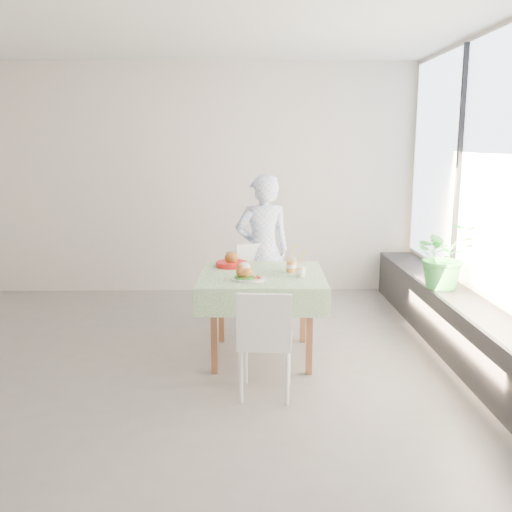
{
  "coord_description": "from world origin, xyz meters",
  "views": [
    {
      "loc": [
        0.89,
        -4.56,
        1.82
      ],
      "look_at": [
        1.0,
        0.21,
        0.89
      ],
      "focal_mm": 40.0,
      "sensor_mm": 36.0,
      "label": 1
    }
  ],
  "objects_px": {
    "chair_near": "(265,362)",
    "juice_cup_orange": "(291,265)",
    "potted_plant": "(444,255)",
    "chair_far": "(262,306)",
    "diner": "(263,251)",
    "main_dish": "(246,274)",
    "cafe_table": "(262,306)"
  },
  "relations": [
    {
      "from": "chair_near",
      "to": "juice_cup_orange",
      "type": "height_order",
      "value": "juice_cup_orange"
    },
    {
      "from": "juice_cup_orange",
      "to": "potted_plant",
      "type": "xyz_separation_m",
      "value": [
        1.45,
        0.36,
        0.01
      ]
    },
    {
      "from": "chair_far",
      "to": "diner",
      "type": "bearing_deg",
      "value": 85.41
    },
    {
      "from": "main_dish",
      "to": "juice_cup_orange",
      "type": "bearing_deg",
      "value": 36.23
    },
    {
      "from": "chair_far",
      "to": "chair_near",
      "type": "relative_size",
      "value": 1.06
    },
    {
      "from": "chair_near",
      "to": "main_dish",
      "type": "height_order",
      "value": "main_dish"
    },
    {
      "from": "cafe_table",
      "to": "chair_far",
      "type": "distance_m",
      "value": 0.7
    },
    {
      "from": "chair_far",
      "to": "main_dish",
      "type": "distance_m",
      "value": 1.05
    },
    {
      "from": "diner",
      "to": "chair_near",
      "type": "bearing_deg",
      "value": 75.59
    },
    {
      "from": "chair_near",
      "to": "chair_far",
      "type": "bearing_deg",
      "value": 89.32
    },
    {
      "from": "diner",
      "to": "potted_plant",
      "type": "height_order",
      "value": "diner"
    },
    {
      "from": "cafe_table",
      "to": "juice_cup_orange",
      "type": "distance_m",
      "value": 0.43
    },
    {
      "from": "cafe_table",
      "to": "chair_far",
      "type": "relative_size",
      "value": 1.25
    },
    {
      "from": "cafe_table",
      "to": "juice_cup_orange",
      "type": "bearing_deg",
      "value": 12.42
    },
    {
      "from": "main_dish",
      "to": "potted_plant",
      "type": "xyz_separation_m",
      "value": [
        1.84,
        0.65,
        0.02
      ]
    },
    {
      "from": "potted_plant",
      "to": "juice_cup_orange",
      "type": "bearing_deg",
      "value": -166.04
    },
    {
      "from": "chair_near",
      "to": "main_dish",
      "type": "bearing_deg",
      "value": 104.04
    },
    {
      "from": "chair_near",
      "to": "main_dish",
      "type": "distance_m",
      "value": 0.78
    },
    {
      "from": "potted_plant",
      "to": "cafe_table",
      "type": "bearing_deg",
      "value": -166.27
    },
    {
      "from": "juice_cup_orange",
      "to": "potted_plant",
      "type": "height_order",
      "value": "potted_plant"
    },
    {
      "from": "chair_near",
      "to": "potted_plant",
      "type": "bearing_deg",
      "value": 34.91
    },
    {
      "from": "diner",
      "to": "cafe_table",
      "type": "bearing_deg",
      "value": 74.5
    },
    {
      "from": "chair_near",
      "to": "potted_plant",
      "type": "xyz_separation_m",
      "value": [
        1.7,
        1.19,
        0.56
      ]
    },
    {
      "from": "chair_near",
      "to": "potted_plant",
      "type": "relative_size",
      "value": 1.29
    },
    {
      "from": "juice_cup_orange",
      "to": "cafe_table",
      "type": "bearing_deg",
      "value": -167.58
    },
    {
      "from": "cafe_table",
      "to": "chair_far",
      "type": "height_order",
      "value": "chair_far"
    },
    {
      "from": "potted_plant",
      "to": "chair_far",
      "type": "bearing_deg",
      "value": 171.42
    },
    {
      "from": "cafe_table",
      "to": "potted_plant",
      "type": "xyz_separation_m",
      "value": [
        1.71,
        0.42,
        0.35
      ]
    },
    {
      "from": "diner",
      "to": "main_dish",
      "type": "bearing_deg",
      "value": 68.21
    },
    {
      "from": "diner",
      "to": "potted_plant",
      "type": "xyz_separation_m",
      "value": [
        1.67,
        -0.49,
        0.04
      ]
    },
    {
      "from": "diner",
      "to": "juice_cup_orange",
      "type": "height_order",
      "value": "diner"
    },
    {
      "from": "diner",
      "to": "main_dish",
      "type": "height_order",
      "value": "diner"
    }
  ]
}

